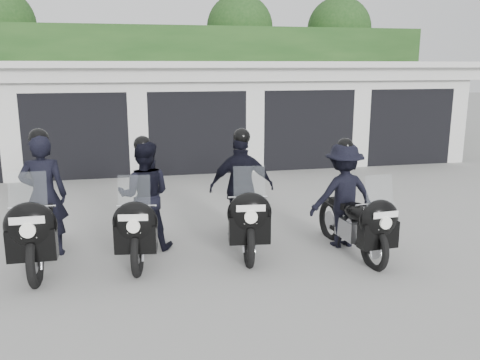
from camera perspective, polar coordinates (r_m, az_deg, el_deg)
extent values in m
plane|color=gray|center=(8.56, 0.36, -6.82)|extent=(80.00, 80.00, 0.00)
cube|color=silver|center=(16.52, -6.20, 7.63)|extent=(16.00, 6.00, 2.80)
cube|color=silver|center=(16.26, -6.25, 12.77)|extent=(16.40, 6.80, 0.16)
cube|color=silver|center=(13.23, -4.75, 11.80)|extent=(16.40, 0.12, 0.40)
cube|color=black|center=(13.74, -4.68, 1.21)|extent=(16.00, 0.06, 0.24)
cube|color=silver|center=(13.89, -24.35, 5.59)|extent=(0.50, 0.50, 2.80)
cube|color=black|center=(14.73, -17.50, 5.31)|extent=(2.60, 2.60, 2.20)
cube|color=silver|center=(13.58, -18.27, 10.61)|extent=(2.60, 0.50, 0.60)
cube|color=silver|center=(13.59, -11.40, 6.34)|extent=(0.50, 0.50, 2.80)
cube|color=black|center=(14.78, -5.40, 5.87)|extent=(2.60, 2.60, 2.20)
cube|color=silver|center=(13.63, -4.96, 11.20)|extent=(2.60, 0.50, 0.60)
cube|color=silver|center=(13.99, 1.47, 6.77)|extent=(0.50, 0.50, 2.80)
cube|color=black|center=(15.46, 6.15, 6.15)|extent=(2.60, 2.60, 2.20)
cube|color=silver|center=(14.37, 7.63, 11.21)|extent=(2.60, 0.50, 0.60)
cube|color=silver|center=(15.03, 13.11, 6.86)|extent=(0.50, 0.50, 2.80)
cube|color=black|center=(16.70, 16.35, 6.20)|extent=(2.60, 2.60, 2.20)
cube|color=silver|center=(15.69, 18.53, 10.80)|extent=(2.60, 0.50, 0.60)
cube|color=silver|center=(16.60, 22.89, 6.72)|extent=(0.50, 0.50, 2.80)
cube|color=#1A3C16|center=(20.45, -7.50, 10.68)|extent=(20.00, 2.00, 4.30)
cylinder|color=black|center=(22.40, -24.81, 8.53)|extent=(0.24, 0.24, 3.30)
sphere|color=#1A3C16|center=(22.43, -0.04, 16.72)|extent=(2.80, 2.80, 2.80)
cylinder|color=black|center=(22.41, -0.04, 9.69)|extent=(0.24, 0.24, 3.30)
sphere|color=#1A3C16|center=(23.80, 11.05, 16.27)|extent=(2.80, 2.80, 2.80)
cylinder|color=black|center=(23.78, 10.77, 9.65)|extent=(0.24, 0.24, 3.30)
torus|color=black|center=(7.38, -22.03, -8.32)|extent=(0.12, 0.78, 0.78)
torus|color=black|center=(8.83, -20.44, -4.77)|extent=(0.12, 0.78, 0.78)
cube|color=#A6A6AB|center=(8.10, -21.19, -5.83)|extent=(0.28, 0.59, 0.34)
cube|color=black|center=(8.13, -21.11, -7.03)|extent=(0.09, 1.39, 0.06)
ellipsoid|color=black|center=(7.82, -21.59, -3.72)|extent=(0.35, 0.62, 0.31)
cube|color=black|center=(8.25, -21.12, -2.69)|extent=(0.28, 0.59, 0.11)
ellipsoid|color=black|center=(7.15, -22.48, -4.78)|extent=(0.67, 0.35, 0.64)
cube|color=black|center=(7.22, -22.31, -6.65)|extent=(0.62, 0.24, 0.43)
cube|color=#B2BFC6|center=(7.07, -22.73, -1.39)|extent=(0.47, 0.12, 0.55)
cylinder|color=silver|center=(7.30, -22.33, -2.84)|extent=(0.60, 0.03, 0.03)
cube|color=white|center=(6.94, -22.82, -4.22)|extent=(0.43, 0.02, 0.10)
cube|color=white|center=(7.02, -22.64, -5.65)|extent=(0.19, 0.02, 0.11)
imported|color=black|center=(8.24, -21.18, -1.66)|extent=(0.69, 0.45, 1.88)
sphere|color=black|center=(8.08, -21.69, 4.40)|extent=(0.29, 0.29, 0.29)
torus|color=black|center=(7.33, -11.44, -7.96)|extent=(0.22, 0.73, 0.72)
torus|color=black|center=(8.67, -10.19, -4.63)|extent=(0.22, 0.73, 0.72)
cube|color=#A6A6AB|center=(7.99, -10.76, -5.65)|extent=(0.34, 0.58, 0.32)
cube|color=black|center=(8.02, -10.73, -6.76)|extent=(0.28, 1.28, 0.06)
ellipsoid|color=black|center=(7.73, -11.02, -3.67)|extent=(0.40, 0.61, 0.28)
cube|color=black|center=(8.13, -10.65, -2.69)|extent=(0.34, 0.58, 0.10)
ellipsoid|color=black|center=(7.11, -11.69, -4.68)|extent=(0.67, 0.42, 0.59)
cube|color=black|center=(7.18, -11.61, -6.42)|extent=(0.60, 0.30, 0.40)
cube|color=#B2BFC6|center=(7.03, -11.80, -1.53)|extent=(0.45, 0.18, 0.50)
cylinder|color=silver|center=(7.24, -11.54, -2.87)|extent=(0.55, 0.11, 0.03)
cube|color=white|center=(6.91, -11.93, -4.16)|extent=(0.39, 0.08, 0.09)
cube|color=white|center=(6.99, -11.82, -5.49)|extent=(0.18, 0.04, 0.10)
imported|color=black|center=(8.12, -10.67, -1.73)|extent=(0.93, 0.78, 1.74)
sphere|color=black|center=(7.96, -10.91, 3.95)|extent=(0.27, 0.27, 0.27)
torus|color=black|center=(7.50, 0.98, -7.11)|extent=(0.20, 0.76, 0.75)
torus|color=black|center=(8.90, -0.10, -3.88)|extent=(0.20, 0.76, 0.75)
cube|color=#A6A6AB|center=(8.20, 0.38, -4.83)|extent=(0.33, 0.59, 0.33)
cube|color=black|center=(8.23, 0.39, -5.97)|extent=(0.24, 1.34, 0.06)
ellipsoid|color=black|center=(7.93, 0.52, -2.81)|extent=(0.40, 0.63, 0.30)
cube|color=black|center=(8.35, 0.20, -1.86)|extent=(0.33, 0.59, 0.10)
ellipsoid|color=black|center=(7.27, 1.07, -3.75)|extent=(0.68, 0.41, 0.62)
cube|color=black|center=(7.35, 1.06, -5.52)|extent=(0.62, 0.30, 0.41)
cube|color=#B2BFC6|center=(7.20, 1.06, -0.54)|extent=(0.46, 0.17, 0.52)
cylinder|color=silver|center=(7.42, 0.89, -1.93)|extent=(0.57, 0.10, 0.03)
cube|color=white|center=(7.07, 1.24, -3.20)|extent=(0.41, 0.06, 0.09)
cube|color=white|center=(7.16, 1.20, -4.55)|extent=(0.19, 0.04, 0.10)
imported|color=black|center=(8.33, 0.18, -0.88)|extent=(1.12, 0.72, 1.80)
sphere|color=black|center=(8.17, 0.19, 4.88)|extent=(0.28, 0.28, 0.28)
torus|color=black|center=(7.63, 14.82, -7.38)|extent=(0.16, 0.71, 0.70)
torus|color=black|center=(8.76, 10.06, -4.49)|extent=(0.16, 0.71, 0.70)
cube|color=#A6A6AB|center=(8.18, 12.23, -5.36)|extent=(0.29, 0.55, 0.31)
cube|color=black|center=(8.21, 12.24, -6.42)|extent=(0.18, 1.25, 0.06)
ellipsoid|color=black|center=(7.95, 12.91, -3.46)|extent=(0.36, 0.58, 0.28)
cube|color=black|center=(8.29, 11.50, -2.58)|extent=(0.29, 0.55, 0.10)
ellipsoid|color=black|center=(7.43, 15.33, -4.30)|extent=(0.63, 0.37, 0.58)
cube|color=black|center=(7.49, 15.23, -5.91)|extent=(0.57, 0.26, 0.38)
cube|color=#B2BFC6|center=(7.35, 15.39, -1.37)|extent=(0.43, 0.15, 0.49)
cylinder|color=silver|center=(7.53, 14.63, -2.64)|extent=(0.54, 0.07, 0.03)
cube|color=white|center=(7.26, 16.07, -3.78)|extent=(0.38, 0.05, 0.09)
cube|color=white|center=(7.33, 15.87, -5.01)|extent=(0.17, 0.03, 0.10)
imported|color=black|center=(8.27, 11.48, -1.67)|extent=(1.13, 0.65, 1.69)
sphere|color=black|center=(8.12, 11.73, 3.74)|extent=(0.26, 0.26, 0.26)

